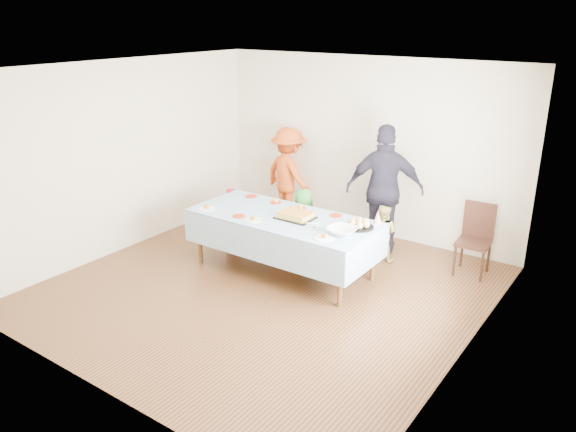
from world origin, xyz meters
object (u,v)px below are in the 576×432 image
object	(u,v)px
party_table	(283,220)
adult_left	(289,175)
birthday_cake	(295,215)
dining_chair	(476,235)

from	to	relation	value
party_table	adult_left	xyz separation A→B (m)	(-1.08, 1.66, 0.05)
party_table	adult_left	world-z (taller)	adult_left
party_table	birthday_cake	distance (m)	0.20
party_table	dining_chair	size ratio (longest dim) A/B	2.62
birthday_cake	dining_chair	size ratio (longest dim) A/B	0.49
party_table	birthday_cake	bearing A→B (deg)	8.56
birthday_cake	dining_chair	distance (m)	2.39
adult_left	dining_chair	bearing A→B (deg)	-168.48
birthday_cake	party_table	bearing A→B (deg)	-171.44
birthday_cake	dining_chair	xyz separation A→B (m)	(1.91, 1.41, -0.29)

